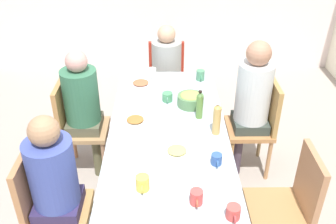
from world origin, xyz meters
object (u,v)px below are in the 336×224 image
object	(u,v)px
person_0	(83,103)
chair_1	(47,204)
person_2	(167,68)
bottle_1	(200,105)
person_1	(56,181)
chair_0	(76,123)
cup_4	(167,97)
cup_1	(233,212)
bottle_0	(217,119)
chair_2	(167,79)
chair_3	(258,122)
cup_3	(200,75)
plate_0	(135,121)
cup_5	(196,197)
chair_4	(290,202)
dining_table	(168,139)
bowl_0	(191,99)
cup_2	(143,183)
plate_2	(141,84)
plate_1	(177,152)
person_3	(252,98)
cup_6	(152,73)
cup_0	(217,159)

from	to	relation	value
person_0	chair_1	xyz separation A→B (m)	(0.99, -0.09, -0.21)
person_2	bottle_1	distance (m)	1.16
person_1	person_2	distance (m)	1.92
chair_0	cup_4	size ratio (longest dim) A/B	7.40
chair_0	person_1	world-z (taller)	person_1
person_0	bottle_1	bearing A→B (deg)	71.03
cup_1	bottle_0	size ratio (longest dim) A/B	0.45
person_2	chair_2	bearing A→B (deg)	180.00
chair_3	cup_3	world-z (taller)	chair_3
plate_0	cup_5	world-z (taller)	cup_5
person_2	chair_4	world-z (taller)	person_2
person_1	dining_table	bearing A→B (deg)	124.23
bowl_0	cup_1	size ratio (longest dim) A/B	1.87
cup_2	cup_5	xyz separation A→B (m)	(0.12, 0.31, -0.00)
cup_4	chair_0	bearing A→B (deg)	-95.00
plate_2	chair_0	bearing A→B (deg)	-69.39
plate_1	cup_5	distance (m)	0.48
bottle_1	cup_4	bearing A→B (deg)	-136.83
plate_1	cup_1	bearing A→B (deg)	26.56
person_0	cup_1	xyz separation A→B (m)	(1.37, 1.07, 0.10)
person_3	cup_1	world-z (taller)	person_3
cup_6	plate_0	bearing A→B (deg)	-7.78
chair_2	chair_0	bearing A→B (deg)	-43.08
chair_2	cup_6	world-z (taller)	chair_2
person_1	plate_0	distance (m)	0.76
bottle_0	cup_4	bearing A→B (deg)	-143.83
cup_0	bottle_0	distance (m)	0.37
chair_4	plate_2	xyz separation A→B (m)	(-1.21, -1.06, 0.28)
bottle_1	plate_1	bearing A→B (deg)	-22.42
plate_2	cup_2	distance (m)	1.36
dining_table	cup_1	size ratio (longest dim) A/B	17.12
dining_table	plate_0	distance (m)	0.29
chair_0	person_0	bearing A→B (deg)	90.00
chair_1	cup_1	xyz separation A→B (m)	(0.38, 1.16, 0.30)
dining_table	cup_2	xyz separation A→B (m)	(0.64, -0.16, 0.13)
dining_table	bottle_1	bearing A→B (deg)	123.22
person_0	person_1	size ratio (longest dim) A/B	1.00
plate_0	cup_2	world-z (taller)	cup_2
cup_1	plate_0	bearing A→B (deg)	-148.42
cup_4	bottle_0	bearing A→B (deg)	36.17
person_3	cup_4	bearing A→B (deg)	-84.41
person_1	cup_5	size ratio (longest dim) A/B	10.81
person_0	cup_3	distance (m)	1.09
bowl_0	bottle_0	xyz separation A→B (m)	(0.41, 0.16, 0.07)
person_0	person_2	xyz separation A→B (m)	(-0.78, 0.73, -0.03)
chair_1	chair_2	world-z (taller)	same
cup_2	chair_1	bearing A→B (deg)	-102.72
bottle_0	bottle_1	size ratio (longest dim) A/B	1.10
chair_2	chair_4	world-z (taller)	same
plate_0	bottle_1	bearing A→B (deg)	97.49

